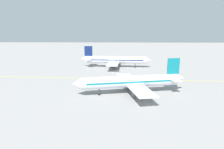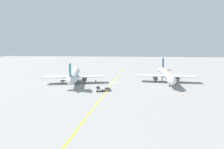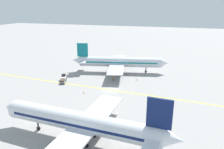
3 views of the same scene
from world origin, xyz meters
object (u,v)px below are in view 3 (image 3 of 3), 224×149
object	(u,v)px
baggage_tug_white	(64,77)
baggage_cart_trailing	(63,81)
ground_crew_worker	(113,78)
airplane_adjacent_stand	(82,123)
airplane_at_gate	(119,62)
traffic_cone_by_wingtip	(137,80)
traffic_cone_near_nose	(84,92)

from	to	relation	value
baggage_tug_white	baggage_cart_trailing	distance (m)	3.30
ground_crew_worker	baggage_tug_white	bearing A→B (deg)	-74.71
airplane_adjacent_stand	baggage_cart_trailing	world-z (taller)	airplane_adjacent_stand
airplane_adjacent_stand	baggage_cart_trailing	size ratio (longest dim) A/B	12.07
airplane_at_gate	ground_crew_worker	distance (m)	10.77
ground_crew_worker	traffic_cone_by_wingtip	world-z (taller)	ground_crew_worker
ground_crew_worker	traffic_cone_near_nose	bearing A→B (deg)	-20.59
airplane_adjacent_stand	airplane_at_gate	bearing A→B (deg)	-172.71
airplane_at_gate	ground_crew_worker	world-z (taller)	airplane_at_gate
airplane_at_gate	ground_crew_worker	xyz separation A→B (m)	(10.35, 1.03, -2.80)
airplane_adjacent_stand	ground_crew_worker	bearing A→B (deg)	-172.22
airplane_adjacent_stand	ground_crew_worker	size ratio (longest dim) A/B	21.15
baggage_cart_trailing	ground_crew_worker	bearing A→B (deg)	116.77
airplane_adjacent_stand	traffic_cone_near_nose	bearing A→B (deg)	-155.54
airplane_at_gate	airplane_adjacent_stand	world-z (taller)	same
airplane_at_gate	traffic_cone_near_nose	xyz separation A→B (m)	(23.24, -3.81, -3.43)
airplane_adjacent_stand	traffic_cone_near_nose	distance (m)	23.06
traffic_cone_by_wingtip	ground_crew_worker	bearing A→B (deg)	-69.71
traffic_cone_near_nose	traffic_cone_by_wingtip	xyz separation A→B (m)	(-15.59, 12.12, 0.00)
baggage_tug_white	traffic_cone_near_nose	distance (m)	14.04
airplane_at_gate	ground_crew_worker	size ratio (longest dim) A/B	20.99
baggage_tug_white	traffic_cone_by_wingtip	distance (m)	24.31
traffic_cone_near_nose	baggage_tug_white	bearing A→B (deg)	-127.45
airplane_at_gate	traffic_cone_near_nose	size ratio (longest dim) A/B	64.11
airplane_adjacent_stand	baggage_cart_trailing	bearing A→B (deg)	-143.79
traffic_cone_near_nose	traffic_cone_by_wingtip	world-z (taller)	same
airplane_at_gate	airplane_adjacent_stand	bearing A→B (deg)	7.29
airplane_adjacent_stand	baggage_tug_white	bearing A→B (deg)	-144.91
airplane_adjacent_stand	ground_crew_worker	xyz separation A→B (m)	(-33.66, -4.60, -2.80)
baggage_cart_trailing	traffic_cone_near_nose	distance (m)	11.25
baggage_tug_white	traffic_cone_near_nose	world-z (taller)	baggage_tug_white
baggage_cart_trailing	baggage_tug_white	bearing A→B (deg)	-156.10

